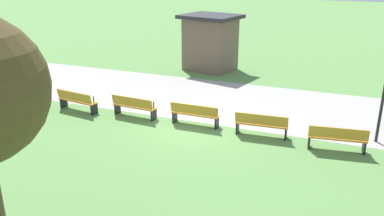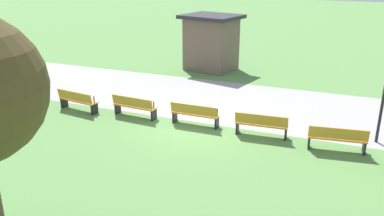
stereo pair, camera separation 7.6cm
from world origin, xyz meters
TOP-DOWN VIEW (x-y plane):
  - ground_plane at (0.00, 0.00)m, footprint 120.00×120.00m
  - path_paving at (0.00, 3.17)m, footprint 29.99×5.84m
  - bench_0 at (-7.67, -0.85)m, footprint 1.91×0.84m
  - bench_1 at (-5.13, -0.42)m, footprint 1.90×0.72m
  - bench_2 at (-2.57, -0.16)m, footprint 1.88×0.60m
  - bench_3 at (-0.00, -0.07)m, footprint 1.85×0.47m
  - bench_4 at (2.57, -0.16)m, footprint 1.88×0.60m
  - bench_5 at (5.13, -0.42)m, footprint 1.90×0.72m
  - person_seated at (-7.41, -0.76)m, footprint 0.40×0.57m
  - kiosk at (-2.32, 8.30)m, footprint 3.57×3.23m

SIDE VIEW (x-z plane):
  - ground_plane at x=0.00m, z-range 0.00..0.00m
  - path_paving at x=0.00m, z-range 0.00..0.01m
  - bench_0 at x=-7.67m, z-range 0.03..0.92m
  - bench_1 at x=-5.13m, z-range 0.03..0.92m
  - bench_2 at x=-2.57m, z-range 0.03..0.92m
  - bench_3 at x=0.00m, z-range 0.03..0.92m
  - bench_4 at x=2.57m, z-range 0.03..0.92m
  - bench_5 at x=5.13m, z-range 0.03..0.92m
  - person_seated at x=-7.41m, z-range 0.04..1.24m
  - kiosk at x=-2.32m, z-range 0.04..3.18m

